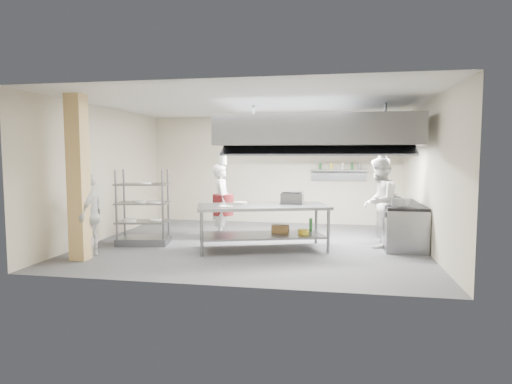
% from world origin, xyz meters
% --- Properties ---
extents(floor, '(7.00, 7.00, 0.00)m').
position_xyz_m(floor, '(0.00, 0.00, 0.00)').
color(floor, '#3C3C3F').
rests_on(floor, ground).
extents(ceiling, '(7.00, 7.00, 0.00)m').
position_xyz_m(ceiling, '(0.00, 0.00, 3.00)').
color(ceiling, silver).
rests_on(ceiling, wall_back).
extents(wall_back, '(7.00, 0.00, 7.00)m').
position_xyz_m(wall_back, '(0.00, 3.00, 1.50)').
color(wall_back, '#C1B499').
rests_on(wall_back, ground).
extents(wall_left, '(0.00, 6.00, 6.00)m').
position_xyz_m(wall_left, '(-3.50, 0.00, 1.50)').
color(wall_left, '#C1B499').
rests_on(wall_left, ground).
extents(wall_right, '(0.00, 6.00, 6.00)m').
position_xyz_m(wall_right, '(3.50, 0.00, 1.50)').
color(wall_right, '#C1B499').
rests_on(wall_right, ground).
extents(column, '(0.30, 0.30, 3.00)m').
position_xyz_m(column, '(-2.90, -1.90, 1.50)').
color(column, tan).
rests_on(column, floor).
extents(exhaust_hood, '(4.00, 2.50, 0.60)m').
position_xyz_m(exhaust_hood, '(1.30, 0.40, 2.40)').
color(exhaust_hood, slate).
rests_on(exhaust_hood, ceiling).
extents(hood_strip_a, '(1.60, 0.12, 0.04)m').
position_xyz_m(hood_strip_a, '(0.40, 0.40, 2.08)').
color(hood_strip_a, white).
rests_on(hood_strip_a, exhaust_hood).
extents(hood_strip_b, '(1.60, 0.12, 0.04)m').
position_xyz_m(hood_strip_b, '(2.20, 0.40, 2.08)').
color(hood_strip_b, white).
rests_on(hood_strip_b, exhaust_hood).
extents(wall_shelf, '(1.50, 0.28, 0.04)m').
position_xyz_m(wall_shelf, '(1.80, 2.84, 1.50)').
color(wall_shelf, slate).
rests_on(wall_shelf, wall_back).
extents(island, '(2.82, 1.81, 0.91)m').
position_xyz_m(island, '(0.26, -0.50, 0.46)').
color(island, slate).
rests_on(island, floor).
extents(island_worktop, '(2.82, 1.81, 0.06)m').
position_xyz_m(island_worktop, '(0.26, -0.50, 0.88)').
color(island_worktop, slate).
rests_on(island_worktop, island).
extents(island_undershelf, '(2.59, 1.64, 0.04)m').
position_xyz_m(island_undershelf, '(0.26, -0.50, 0.30)').
color(island_undershelf, slate).
rests_on(island_undershelf, island).
extents(pass_rack, '(1.16, 0.79, 1.61)m').
position_xyz_m(pass_rack, '(-2.35, -0.44, 0.80)').
color(pass_rack, slate).
rests_on(pass_rack, floor).
extents(cooking_range, '(0.80, 2.00, 0.84)m').
position_xyz_m(cooking_range, '(3.08, 0.50, 0.42)').
color(cooking_range, slate).
rests_on(cooking_range, floor).
extents(range_top, '(0.78, 1.96, 0.06)m').
position_xyz_m(range_top, '(3.08, 0.50, 0.87)').
color(range_top, black).
rests_on(range_top, cooking_range).
extents(chef_head, '(0.54, 0.70, 1.71)m').
position_xyz_m(chef_head, '(-0.86, 0.49, 0.85)').
color(chef_head, silver).
rests_on(chef_head, floor).
extents(chef_line, '(0.98, 1.10, 1.86)m').
position_xyz_m(chef_line, '(2.60, 0.20, 0.93)').
color(chef_line, silver).
rests_on(chef_line, floor).
extents(chef_plating, '(0.56, 0.97, 1.57)m').
position_xyz_m(chef_plating, '(-2.85, -1.65, 0.78)').
color(chef_plating, silver).
rests_on(chef_plating, floor).
extents(griddle, '(0.46, 0.37, 0.22)m').
position_xyz_m(griddle, '(0.82, -0.09, 1.02)').
color(griddle, slate).
rests_on(griddle, island_worktop).
extents(wicker_basket, '(0.35, 0.24, 0.15)m').
position_xyz_m(wicker_basket, '(0.59, -0.27, 0.40)').
color(wicker_basket, brown).
rests_on(wicker_basket, island_undershelf).
extents(stockpot, '(0.24, 0.24, 0.17)m').
position_xyz_m(stockpot, '(2.91, -0.22, 0.98)').
color(stockpot, gray).
rests_on(stockpot, range_top).
extents(plate_stack, '(0.28, 0.28, 0.05)m').
position_xyz_m(plate_stack, '(-2.35, -0.44, 0.52)').
color(plate_stack, white).
rests_on(plate_stack, pass_rack).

